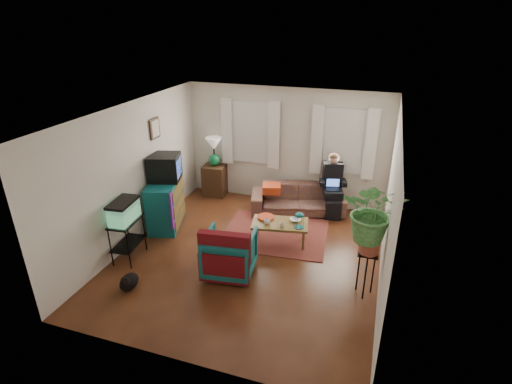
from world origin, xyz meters
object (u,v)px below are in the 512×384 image
(dresser, at_px, (165,204))
(coffee_table, at_px, (280,232))
(sofa, at_px, (298,194))
(plant_stand, at_px, (365,273))
(aquarium_stand, at_px, (128,240))
(side_table, at_px, (215,180))
(armchair, at_px, (230,251))

(dresser, relative_size, coffee_table, 1.04)
(sofa, xyz_separation_m, plant_stand, (1.61, -2.47, -0.01))
(sofa, distance_m, coffee_table, 1.42)
(aquarium_stand, relative_size, coffee_table, 0.72)
(sofa, distance_m, side_table, 2.09)
(coffee_table, bearing_deg, armchair, -124.96)
(side_table, height_order, aquarium_stand, aquarium_stand)
(side_table, height_order, coffee_table, side_table)
(sofa, height_order, aquarium_stand, sofa)
(armchair, bearing_deg, coffee_table, -121.83)
(aquarium_stand, relative_size, plant_stand, 0.98)
(sofa, height_order, plant_stand, sofa)
(sofa, height_order, side_table, sofa)
(dresser, bearing_deg, aquarium_stand, -106.94)
(sofa, distance_m, armchair, 2.66)
(sofa, height_order, coffee_table, sofa)
(side_table, xyz_separation_m, aquarium_stand, (-0.35, -3.01, 0.00))
(sofa, xyz_separation_m, side_table, (-2.07, 0.26, -0.02))
(aquarium_stand, bearing_deg, coffee_table, 23.28)
(sofa, bearing_deg, side_table, 157.28)
(side_table, xyz_separation_m, armchair, (1.50, -2.85, 0.04))
(sofa, bearing_deg, dresser, -164.40)
(aquarium_stand, distance_m, coffee_table, 2.75)
(dresser, height_order, coffee_table, dresser)
(side_table, height_order, plant_stand, plant_stand)
(sofa, distance_m, plant_stand, 2.95)
(coffee_table, bearing_deg, side_table, 130.36)
(armchair, bearing_deg, plant_stand, 175.89)
(aquarium_stand, height_order, coffee_table, aquarium_stand)
(dresser, height_order, armchair, dresser)
(side_table, xyz_separation_m, plant_stand, (3.68, -2.73, 0.01))
(sofa, bearing_deg, aquarium_stand, -147.01)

